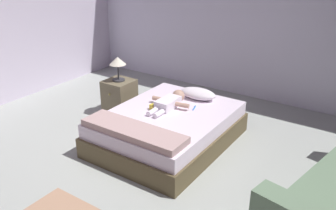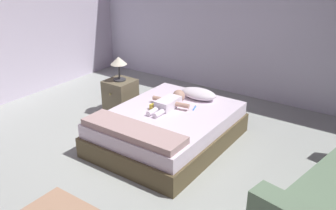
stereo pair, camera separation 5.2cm
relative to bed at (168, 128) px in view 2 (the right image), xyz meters
name	(u,v)px [view 2 (the right image)]	position (x,y,z in m)	size (l,w,h in m)	color
ground_plane	(129,185)	(0.17, -0.94, -0.20)	(8.00, 8.00, 0.00)	#A6ABA5
wall_behind_bed	(256,12)	(0.17, 2.06, 1.13)	(8.00, 0.12, 2.66)	silver
bed	(168,128)	(0.00, 0.00, 0.00)	(1.33, 1.74, 0.41)	brown
pillow	(199,94)	(0.07, 0.59, 0.27)	(0.48, 0.28, 0.13)	white
baby	(170,102)	(-0.08, 0.16, 0.27)	(0.52, 0.66, 0.16)	white
toothbrush	(195,108)	(0.19, 0.29, 0.22)	(0.05, 0.14, 0.02)	#3280DD
nightstand	(121,97)	(-1.06, 0.33, 0.05)	(0.38, 0.41, 0.51)	#6C6047
lamp	(119,63)	(-1.06, 0.33, 0.56)	(0.23, 0.23, 0.34)	#333338
blanket	(133,131)	(0.00, -0.65, 0.25)	(1.20, 0.34, 0.08)	#B99794
toy_block	(153,107)	(-0.21, -0.02, 0.24)	(0.08, 0.08, 0.06)	gold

